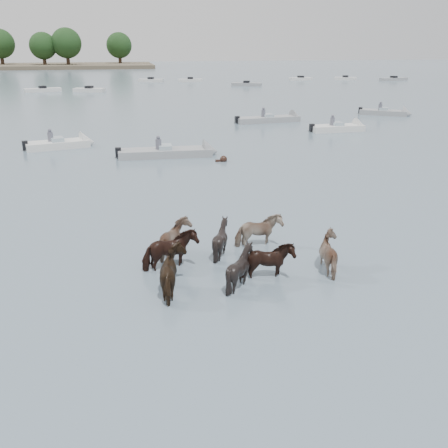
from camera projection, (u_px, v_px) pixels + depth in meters
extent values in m
plane|color=#4B606C|center=(157.00, 315.00, 12.90)|extent=(400.00, 400.00, 0.00)
imported|color=black|center=(170.00, 253.00, 15.39)|extent=(1.88, 1.28, 1.46)
imported|color=gray|center=(176.00, 241.00, 16.44)|extent=(1.27, 1.45, 1.37)
imported|color=black|center=(221.00, 241.00, 16.42)|extent=(1.60, 1.53, 1.38)
imported|color=#8D725F|center=(258.00, 233.00, 17.13)|extent=(1.71, 0.95, 1.37)
imported|color=black|center=(176.00, 275.00, 13.92)|extent=(1.63, 1.77, 1.47)
imported|color=black|center=(240.00, 270.00, 14.30)|extent=(1.43, 1.31, 1.39)
imported|color=black|center=(267.00, 264.00, 14.77)|extent=(1.63, 0.79, 1.36)
imported|color=gray|center=(334.00, 256.00, 15.33)|extent=(1.52, 1.64, 1.36)
sphere|color=black|center=(224.00, 159.00, 29.71)|extent=(0.44, 0.44, 0.44)
cube|color=black|center=(219.00, 161.00, 29.69)|extent=(0.50, 0.22, 0.18)
cube|color=silver|center=(58.00, 145.00, 33.47)|extent=(4.36, 2.61, 0.55)
cone|color=silver|center=(88.00, 143.00, 34.34)|extent=(1.29, 1.78, 1.60)
cube|color=#99ADB7|center=(57.00, 140.00, 33.35)|extent=(1.07, 1.29, 0.35)
cube|color=black|center=(25.00, 146.00, 32.55)|extent=(0.43, 0.43, 0.60)
cylinder|color=#595966|center=(50.00, 137.00, 33.21)|extent=(0.36, 0.36, 0.70)
sphere|color=#595966|center=(50.00, 130.00, 33.05)|extent=(0.24, 0.24, 0.24)
cube|color=gray|center=(165.00, 153.00, 30.98)|extent=(5.80, 1.76, 0.55)
cone|color=gray|center=(211.00, 152.00, 31.45)|extent=(0.94, 1.62, 1.60)
cube|color=#99ADB7|center=(165.00, 148.00, 30.86)|extent=(0.83, 1.14, 0.35)
cube|color=black|center=(118.00, 153.00, 30.45)|extent=(0.36, 0.36, 0.60)
cylinder|color=#595966|center=(159.00, 145.00, 30.71)|extent=(0.36, 0.36, 0.70)
sphere|color=#595966|center=(158.00, 137.00, 30.56)|extent=(0.24, 0.24, 0.24)
cube|color=gray|center=(268.00, 120.00, 44.64)|extent=(5.99, 2.34, 0.55)
cone|color=gray|center=(297.00, 118.00, 45.54)|extent=(1.10, 1.70, 1.60)
cube|color=#99ADB7|center=(268.00, 116.00, 44.52)|extent=(0.94, 1.21, 0.35)
cube|color=black|center=(237.00, 120.00, 43.69)|extent=(0.39, 0.39, 0.60)
cylinder|color=#595966|center=(263.00, 114.00, 44.38)|extent=(0.36, 0.36, 0.70)
sphere|color=#595966|center=(264.00, 109.00, 44.22)|extent=(0.24, 0.24, 0.24)
cube|color=silver|center=(336.00, 129.00, 40.00)|extent=(4.35, 1.76, 0.55)
cone|color=silver|center=(361.00, 128.00, 40.48)|extent=(0.96, 1.63, 1.60)
cube|color=#99ADB7|center=(337.00, 124.00, 39.88)|extent=(0.84, 1.15, 0.35)
cube|color=black|center=(312.00, 128.00, 39.47)|extent=(0.36, 0.36, 0.60)
cylinder|color=#595966|center=(332.00, 122.00, 39.73)|extent=(0.36, 0.36, 0.70)
sphere|color=#595966|center=(333.00, 116.00, 39.58)|extent=(0.24, 0.24, 0.24)
cube|color=gray|center=(383.00, 113.00, 49.10)|extent=(4.61, 3.83, 0.55)
cone|color=gray|center=(407.00, 114.00, 48.31)|extent=(1.64, 1.83, 1.60)
cube|color=#99ADB7|center=(384.00, 109.00, 48.98)|extent=(1.29, 1.38, 0.35)
cube|color=black|center=(360.00, 110.00, 49.85)|extent=(0.49, 0.49, 0.60)
cylinder|color=#595966|center=(380.00, 107.00, 48.84)|extent=(0.36, 0.36, 0.70)
sphere|color=#595966|center=(381.00, 103.00, 48.69)|extent=(0.24, 0.24, 0.24)
cube|color=silver|center=(43.00, 90.00, 72.83)|extent=(5.36, 3.03, 0.60)
cube|color=black|center=(42.00, 88.00, 72.70)|extent=(1.26, 1.26, 0.50)
cube|color=silver|center=(89.00, 90.00, 72.79)|extent=(4.79, 3.05, 0.60)
cube|color=black|center=(89.00, 88.00, 72.66)|extent=(1.30, 1.30, 0.50)
cube|color=silver|center=(151.00, 81.00, 91.84)|extent=(4.80, 3.04, 0.60)
cube|color=black|center=(151.00, 79.00, 91.71)|extent=(1.29, 1.29, 0.50)
cube|color=silver|center=(190.00, 81.00, 92.01)|extent=(4.53, 1.91, 0.60)
cube|color=black|center=(190.00, 78.00, 91.88)|extent=(1.09, 1.09, 0.50)
cube|color=gray|center=(247.00, 85.00, 82.92)|extent=(5.17, 3.28, 0.60)
cube|color=black|center=(247.00, 82.00, 82.79)|extent=(1.30, 1.30, 0.50)
cube|color=silver|center=(301.00, 79.00, 95.92)|extent=(4.49, 2.07, 0.60)
cube|color=black|center=(301.00, 77.00, 95.79)|extent=(1.13, 1.13, 0.50)
cube|color=silver|center=(345.00, 79.00, 96.98)|extent=(4.35, 2.58, 0.60)
cube|color=black|center=(345.00, 77.00, 96.85)|extent=(1.24, 1.24, 0.50)
cube|color=gray|center=(394.00, 79.00, 95.33)|extent=(6.01, 2.79, 0.60)
cube|color=black|center=(394.00, 77.00, 95.20)|extent=(1.20, 1.20, 0.50)
cylinder|color=#382619|center=(2.00, 61.00, 145.15)|extent=(1.00, 1.00, 3.72)
sphere|color=black|center=(0.00, 44.00, 143.49)|extent=(8.26, 8.26, 8.26)
cylinder|color=#382619|center=(45.00, 62.00, 143.01)|extent=(1.00, 1.00, 3.39)
sphere|color=black|center=(43.00, 46.00, 141.50)|extent=(7.54, 7.54, 7.54)
cylinder|color=#382619|center=(68.00, 61.00, 144.03)|extent=(1.00, 1.00, 3.81)
sphere|color=black|center=(66.00, 43.00, 142.33)|extent=(8.46, 8.46, 8.46)
cylinder|color=#382619|center=(120.00, 61.00, 154.01)|extent=(1.00, 1.00, 3.45)
sphere|color=black|center=(119.00, 45.00, 152.47)|extent=(7.67, 7.67, 7.67)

